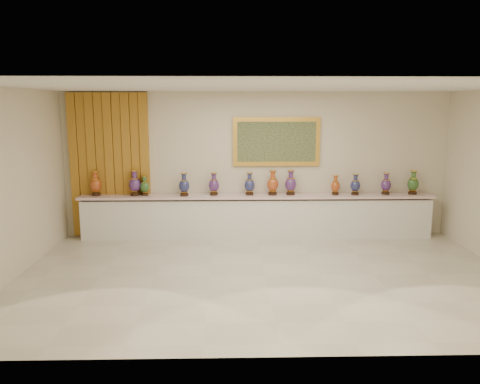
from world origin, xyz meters
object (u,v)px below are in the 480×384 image
object	(u,v)px
vase_1	(135,184)
vase_2	(145,187)
counter	(257,217)
vase_0	(96,185)

from	to	relation	value
vase_1	vase_2	size ratio (longest dim) A/B	1.27
counter	vase_0	xyz separation A→B (m)	(-3.30, 0.00, 0.69)
vase_1	vase_2	xyz separation A→B (m)	(0.20, 0.01, -0.05)
vase_0	vase_2	bearing A→B (deg)	-0.09
counter	vase_2	distance (m)	2.40
counter	vase_1	world-z (taller)	vase_1
vase_0	vase_2	size ratio (longest dim) A/B	1.23
vase_2	counter	bearing A→B (deg)	-0.06
vase_0	vase_1	size ratio (longest dim) A/B	0.97
vase_0	vase_1	world-z (taller)	vase_1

